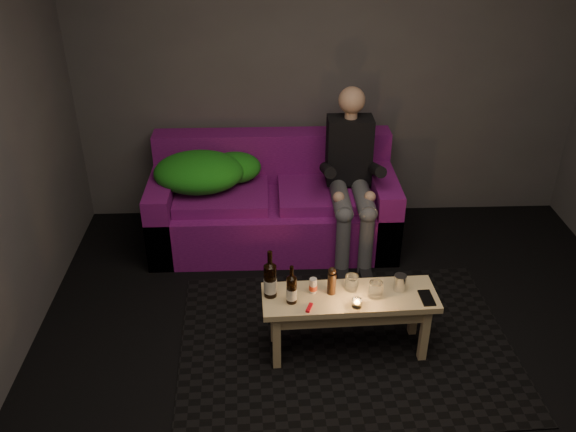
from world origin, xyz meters
The scene contains 17 objects.
floor centered at (0.00, 0.00, 0.00)m, with size 4.50×4.50×0.00m, color black.
room centered at (0.00, 0.47, 1.64)m, with size 4.50×4.50×4.50m.
rug centered at (-0.03, 0.53, 0.00)m, with size 2.06×1.50×0.01m, color black.
sofa centered at (-0.45, 1.82, 0.29)m, with size 1.86×0.84×0.80m.
green_blanket centered at (-0.97, 1.81, 0.60)m, with size 0.82×0.56×0.28m.
person centered at (0.12, 1.66, 0.65)m, with size 0.34×0.77×1.24m.
coffee_table centered at (-0.03, 0.48, 0.35)m, with size 1.04×0.37×0.42m.
beer_bottle_a centered at (-0.49, 0.49, 0.53)m, with size 0.08×0.08×0.31m.
beer_bottle_b centered at (-0.37, 0.43, 0.51)m, with size 0.06×0.06×0.25m.
salt_shaker centered at (-0.24, 0.52, 0.47)m, with size 0.04×0.04×0.09m, color silver.
pepper_mill centered at (-0.13, 0.50, 0.49)m, with size 0.05×0.05×0.14m, color black.
tumbler_back centered at (-0.01, 0.54, 0.47)m, with size 0.08×0.08×0.09m, color white.
tealight centered at (0.00, 0.37, 0.45)m, with size 0.06×0.06×0.05m.
tumbler_front centered at (0.12, 0.46, 0.47)m, with size 0.08×0.08×0.10m, color white.
steel_cup centered at (0.28, 0.52, 0.47)m, with size 0.07×0.07×0.10m, color #B2B5B9.
smartphone centered at (0.42, 0.43, 0.43)m, with size 0.07×0.15×0.01m, color black.
red_lighter centered at (-0.27, 0.36, 0.43)m, with size 0.02×0.08×0.01m, color red.
Camera 1 is at (-0.50, -2.37, 2.61)m, focal length 38.00 mm.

